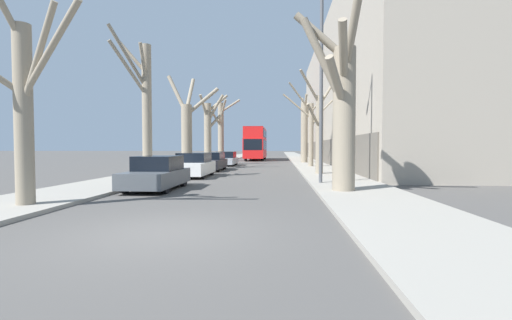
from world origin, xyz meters
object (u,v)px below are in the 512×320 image
(street_tree_left_4, at_px, (221,129))
(street_tree_right_0, at_px, (342,104))
(lamp_post, at_px, (319,77))
(street_tree_left_1, at_px, (145,105))
(parked_car_1, at_px, (194,165))
(parked_car_0, at_px, (157,174))
(street_tree_right_2, at_px, (311,128))
(street_tree_left_3, at_px, (209,129))
(double_decker_bus, at_px, (256,142))
(street_tree_left_2, at_px, (187,129))
(street_tree_right_1, at_px, (319,129))
(parked_car_2, at_px, (212,162))
(street_tree_right_3, at_px, (304,130))
(street_tree_left_0, at_px, (23,103))
(parked_car_3, at_px, (226,159))

(street_tree_left_4, bearing_deg, street_tree_right_0, -71.95)
(street_tree_right_0, height_order, lamp_post, lamp_post)
(street_tree_left_1, bearing_deg, parked_car_1, 38.79)
(street_tree_right_0, relative_size, parked_car_0, 1.91)
(street_tree_left_4, distance_m, lamp_post, 28.68)
(street_tree_right_2, height_order, parked_car_0, street_tree_right_2)
(street_tree_left_3, relative_size, double_decker_bus, 0.65)
(street_tree_left_2, distance_m, street_tree_right_1, 10.98)
(street_tree_left_4, bearing_deg, parked_car_1, -84.29)
(street_tree_left_1, height_order, double_decker_bus, street_tree_left_1)
(parked_car_2, xyz_separation_m, lamp_post, (6.96, -9.64, 4.38))
(parked_car_2, bearing_deg, street_tree_left_3, 103.37)
(street_tree_left_2, xyz_separation_m, street_tree_right_2, (10.03, 3.45, 0.25))
(street_tree_left_1, bearing_deg, parked_car_0, -62.60)
(street_tree_left_2, height_order, street_tree_left_4, street_tree_left_4)
(street_tree_right_3, xyz_separation_m, double_decker_bus, (-5.99, 9.51, -1.14))
(street_tree_left_3, height_order, parked_car_2, street_tree_left_3)
(street_tree_right_1, relative_size, street_tree_right_3, 0.93)
(street_tree_left_0, bearing_deg, street_tree_right_3, 70.72)
(double_decker_bus, relative_size, parked_car_3, 2.49)
(street_tree_left_4, xyz_separation_m, parked_car_2, (2.31, -17.48, -3.39))
(lamp_post, bearing_deg, parked_car_1, 149.78)
(street_tree_left_3, distance_m, street_tree_right_2, 10.77)
(street_tree_left_2, bearing_deg, street_tree_left_0, -89.90)
(lamp_post, bearing_deg, street_tree_right_2, 86.29)
(street_tree_left_2, height_order, street_tree_left_3, street_tree_left_2)
(street_tree_left_2, height_order, parked_car_3, street_tree_left_2)
(street_tree_left_0, height_order, street_tree_right_2, street_tree_right_2)
(street_tree_left_1, relative_size, street_tree_right_3, 1.07)
(street_tree_left_1, height_order, parked_car_3, street_tree_left_1)
(street_tree_left_2, relative_size, double_decker_bus, 0.68)
(street_tree_left_3, relative_size, parked_car_3, 1.62)
(street_tree_left_1, relative_size, street_tree_right_2, 1.06)
(street_tree_left_0, height_order, street_tree_right_3, street_tree_right_3)
(street_tree_left_2, height_order, street_tree_right_1, street_tree_left_2)
(street_tree_right_3, distance_m, double_decker_bus, 11.30)
(parked_car_2, height_order, parked_car_3, parked_car_2)
(parked_car_3, bearing_deg, street_tree_left_0, -95.21)
(street_tree_left_3, height_order, parked_car_1, street_tree_left_3)
(double_decker_bus, distance_m, lamp_post, 31.72)
(parked_car_1, bearing_deg, double_decker_bus, 86.11)
(street_tree_right_3, bearing_deg, street_tree_left_3, -160.75)
(street_tree_left_4, bearing_deg, street_tree_left_2, -89.48)
(street_tree_left_0, distance_m, street_tree_right_0, 10.37)
(street_tree_left_3, relative_size, street_tree_right_1, 1.04)
(parked_car_2, height_order, lamp_post, lamp_post)
(street_tree_right_3, height_order, double_decker_bus, street_tree_right_3)
(street_tree_left_0, distance_m, double_decker_bus, 38.20)
(street_tree_right_2, height_order, parked_car_2, street_tree_right_2)
(street_tree_left_3, distance_m, lamp_post, 20.39)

